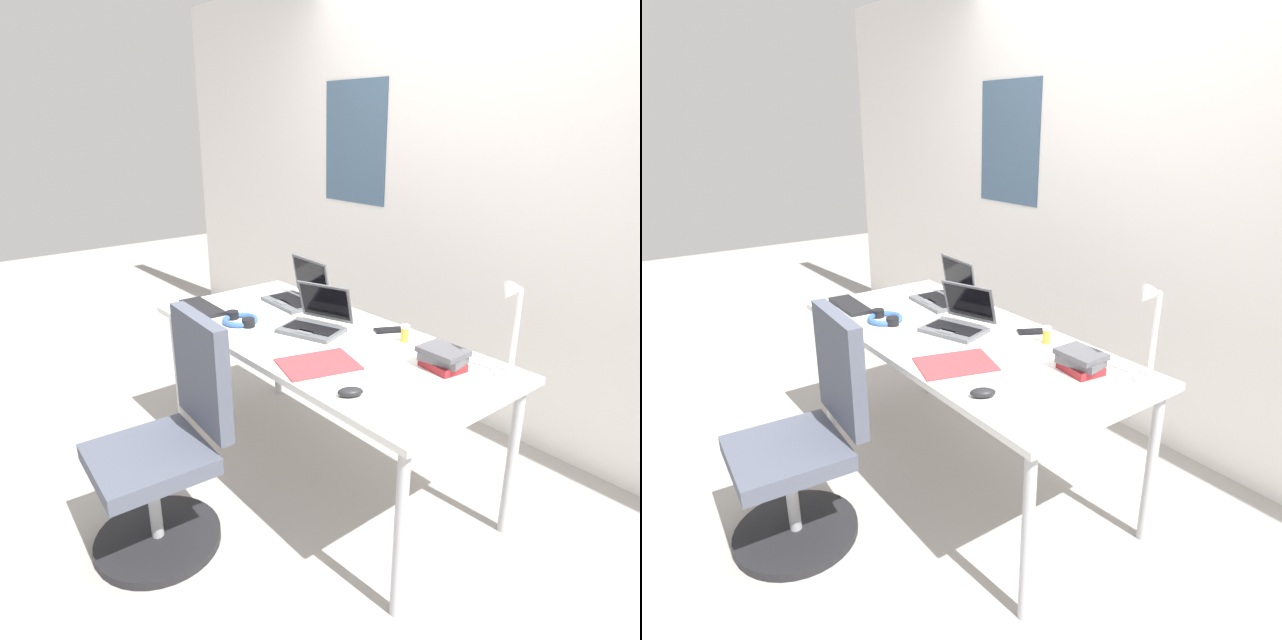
% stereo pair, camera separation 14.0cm
% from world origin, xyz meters
% --- Properties ---
extents(ground_plane, '(12.00, 12.00, 0.00)m').
position_xyz_m(ground_plane, '(0.00, 0.00, 0.00)').
color(ground_plane, gray).
extents(wall_back, '(6.00, 0.13, 2.60)m').
position_xyz_m(wall_back, '(-0.00, 1.10, 1.30)').
color(wall_back, silver).
rests_on(wall_back, ground_plane).
extents(desk, '(1.80, 0.80, 0.74)m').
position_xyz_m(desk, '(0.00, 0.00, 0.68)').
color(desk, white).
rests_on(desk, ground_plane).
extents(desk_lamp, '(0.12, 0.18, 0.40)m').
position_xyz_m(desk_lamp, '(0.80, 0.28, 0.94)').
color(desk_lamp, white).
rests_on(desk_lamp, desk).
extents(laptop_back_left, '(0.33, 0.28, 0.24)m').
position_xyz_m(laptop_back_left, '(-0.47, 0.23, 0.79)').
color(laptop_back_left, '#515459').
rests_on(laptop_back_left, desk).
extents(laptop_far_corner, '(0.35, 0.34, 0.21)m').
position_xyz_m(laptop_far_corner, '(-0.08, 0.04, 0.78)').
color(laptop_far_corner, '#515459').
rests_on(laptop_far_corner, desk).
extents(external_keyboard, '(0.34, 0.14, 0.02)m').
position_xyz_m(external_keyboard, '(-0.70, -0.23, 0.75)').
color(external_keyboard, black).
rests_on(external_keyboard, desk).
extents(computer_mouse, '(0.10, 0.11, 0.03)m').
position_xyz_m(computer_mouse, '(0.53, -0.29, 0.76)').
color(computer_mouse, black).
rests_on(computer_mouse, desk).
extents(cell_phone, '(0.12, 0.15, 0.01)m').
position_xyz_m(cell_phone, '(0.16, 0.29, 0.74)').
color(cell_phone, black).
rests_on(cell_phone, desk).
extents(headphones, '(0.21, 0.18, 0.04)m').
position_xyz_m(headphones, '(-0.39, -0.19, 0.76)').
color(headphones, '#335999').
rests_on(headphones, desk).
extents(pill_bottle, '(0.04, 0.04, 0.08)m').
position_xyz_m(pill_bottle, '(0.29, 0.25, 0.78)').
color(pill_bottle, gold).
rests_on(pill_bottle, desk).
extents(book_stack, '(0.19, 0.15, 0.09)m').
position_xyz_m(book_stack, '(0.59, 0.15, 0.79)').
color(book_stack, maroon).
rests_on(book_stack, desk).
extents(paper_folder_near_lamp, '(0.31, 0.36, 0.01)m').
position_xyz_m(paper_folder_near_lamp, '(0.24, -0.21, 0.74)').
color(paper_folder_near_lamp, red).
rests_on(paper_folder_near_lamp, desk).
extents(office_chair, '(0.52, 0.55, 0.97)m').
position_xyz_m(office_chair, '(-0.04, -0.77, 0.40)').
color(office_chair, black).
rests_on(office_chair, ground_plane).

